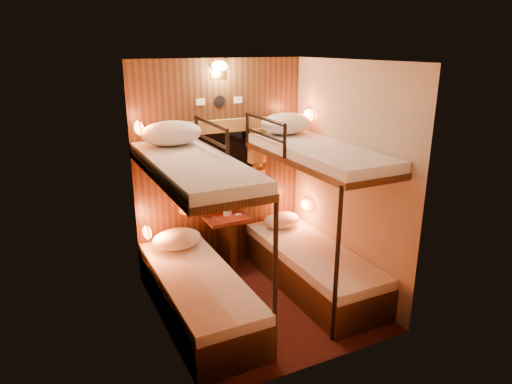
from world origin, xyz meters
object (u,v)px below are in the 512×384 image
bottle_left (228,207)px  bunk_right (313,239)px  table (228,236)px  bottle_right (226,206)px  bunk_left (197,264)px

bottle_left → bunk_right: bearing=-53.5°
table → bottle_right: bearing=85.8°
bottle_left → bottle_right: bearing=-179.3°
bunk_right → bunk_left: bearing=180.0°
bunk_right → bottle_right: size_ratio=7.17×
bunk_left → bottle_right: size_ratio=7.17×
bunk_left → bottle_left: 1.09m
table → bottle_right: bottle_right is taller
bunk_left → bottle_left: size_ratio=8.24×
bottle_right → bunk_left: bearing=-128.0°
bunk_right → bottle_left: 1.05m
bunk_left → bottle_right: bearing=52.0°
table → bunk_left: bearing=-129.7°
bunk_left → bunk_right: 1.30m
bunk_right → table: (-0.65, 0.78, -0.14)m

